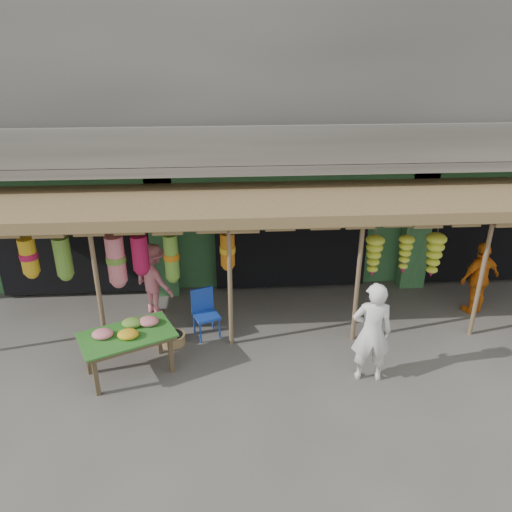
{
  "coord_description": "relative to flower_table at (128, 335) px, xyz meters",
  "views": [
    {
      "loc": [
        -1.59,
        -8.73,
        5.81
      ],
      "look_at": [
        -0.92,
        1.0,
        1.39
      ],
      "focal_mm": 35.0,
      "sensor_mm": 36.0,
      "label": 1
    }
  ],
  "objects": [
    {
      "name": "ground",
      "position": [
        3.38,
        0.98,
        -0.79
      ],
      "size": [
        80.0,
        80.0,
        0.0
      ],
      "primitive_type": "plane",
      "color": "#514C47",
      "rests_on": "ground"
    },
    {
      "name": "basket_mid",
      "position": [
        0.69,
        0.88,
        -0.69
      ],
      "size": [
        0.65,
        0.65,
        0.2
      ],
      "primitive_type": "cylinder",
      "rotation": [
        0.0,
        0.0,
        0.35
      ],
      "color": "olive",
      "rests_on": "ground"
    },
    {
      "name": "person_front",
      "position": [
        4.33,
        -0.48,
        0.18
      ],
      "size": [
        0.76,
        0.54,
        1.94
      ],
      "primitive_type": "imported",
      "rotation": [
        0.0,
        0.0,
        3.03
      ],
      "color": "white",
      "rests_on": "ground"
    },
    {
      "name": "building",
      "position": [
        3.38,
        5.85,
        2.58
      ],
      "size": [
        16.4,
        6.8,
        7.0
      ],
      "color": "gray",
      "rests_on": "ground"
    },
    {
      "name": "blue_chair",
      "position": [
        1.35,
        1.19,
        -0.23
      ],
      "size": [
        0.62,
        0.63,
        1.0
      ],
      "rotation": [
        0.0,
        0.0,
        0.36
      ],
      "color": "#193EA7",
      "rests_on": "ground"
    },
    {
      "name": "flower_table",
      "position": [
        0.0,
        0.0,
        0.0
      ],
      "size": [
        1.89,
        1.55,
        0.98
      ],
      "rotation": [
        0.0,
        0.0,
        0.43
      ],
      "color": "#4F3F28",
      "rests_on": "ground"
    },
    {
      "name": "basket_right",
      "position": [
        0.26,
        1.03,
        -0.68
      ],
      "size": [
        0.57,
        0.57,
        0.23
      ],
      "primitive_type": "cylinder",
      "rotation": [
        0.0,
        0.0,
        -0.16
      ],
      "color": "#9F784A",
      "rests_on": "ground"
    },
    {
      "name": "person_vendor",
      "position": [
        7.38,
        1.67,
        0.05
      ],
      "size": [
        1.06,
        0.67,
        1.68
      ],
      "primitive_type": "imported",
      "rotation": [
        0.0,
        0.0,
        3.43
      ],
      "color": "orange",
      "rests_on": "ground"
    },
    {
      "name": "awning",
      "position": [
        3.22,
        1.77,
        1.78
      ],
      "size": [
        14.0,
        2.7,
        2.79
      ],
      "color": "brown",
      "rests_on": "ground"
    },
    {
      "name": "person_shopper",
      "position": [
        0.22,
        2.16,
        0.03
      ],
      "size": [
        1.2,
        1.15,
        1.64
      ],
      "primitive_type": "imported",
      "rotation": [
        0.0,
        0.0,
        2.44
      ],
      "color": "pink",
      "rests_on": "ground"
    }
  ]
}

